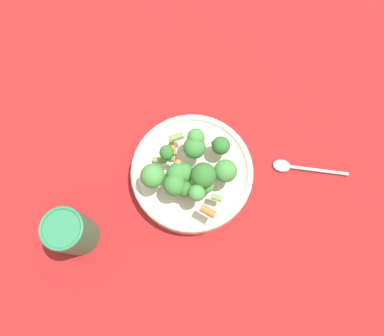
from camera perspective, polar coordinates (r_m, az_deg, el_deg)
ground_plane at (r=0.77m, az=0.00°, el=-1.15°), size 3.00×3.00×0.00m
bowl at (r=0.75m, az=0.00°, el=-0.72°), size 0.24×0.24×0.04m
pasta_salad at (r=0.69m, az=-0.20°, el=-0.30°), size 0.16×0.18×0.07m
cup at (r=0.72m, az=-17.95°, el=-9.28°), size 0.08×0.08×0.12m
spoon at (r=0.80m, az=15.57°, el=0.07°), size 0.03×0.15×0.01m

